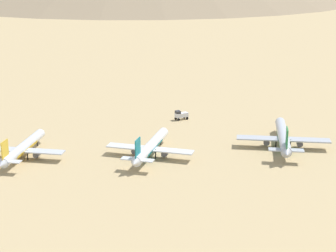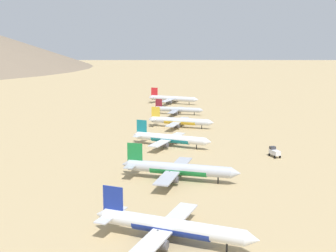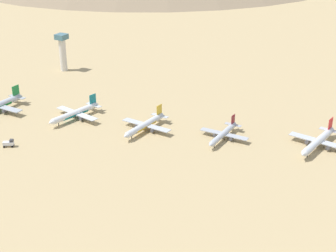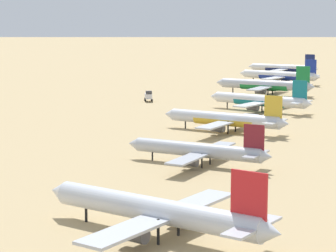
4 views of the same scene
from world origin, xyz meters
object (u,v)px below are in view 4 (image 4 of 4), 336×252
at_px(parked_jet_0, 283,68).
at_px(parked_jet_4, 225,119).
at_px(service_truck, 149,96).
at_px(parked_jet_1, 280,76).
at_px(parked_jet_5, 199,150).
at_px(parked_jet_2, 265,85).
at_px(parked_jet_3, 260,100).
at_px(parked_jet_6, 157,211).

height_order(parked_jet_0, parked_jet_4, parked_jet_0).
distance_m(parked_jet_4, service_truck, 69.10).
height_order(parked_jet_1, service_truck, parked_jet_1).
distance_m(parked_jet_1, parked_jet_5, 175.53).
distance_m(parked_jet_2, parked_jet_4, 88.87).
bearing_deg(parked_jet_2, parked_jet_1, -79.84).
height_order(parked_jet_0, parked_jet_1, parked_jet_1).
xyz_separation_m(parked_jet_1, service_truck, (22.34, 82.24, -1.70)).
bearing_deg(parked_jet_3, parked_jet_6, 102.50).
xyz_separation_m(parked_jet_2, parked_jet_3, (-13.18, 44.98, -0.31)).
relative_size(parked_jet_4, parked_jet_6, 0.94).
bearing_deg(parked_jet_4, parked_jet_0, -77.87).
distance_m(parked_jet_2, service_truck, 48.36).
relative_size(parked_jet_1, parked_jet_3, 1.08).
height_order(parked_jet_5, service_truck, parked_jet_5).
bearing_deg(parked_jet_3, parked_jet_5, 100.21).
height_order(parked_jet_5, parked_jet_6, parked_jet_6).
bearing_deg(parked_jet_3, parked_jet_1, -76.70).
height_order(parked_jet_0, service_truck, parked_jet_0).
xyz_separation_m(parked_jet_1, parked_jet_4, (-25.93, 131.66, -0.35)).
xyz_separation_m(parked_jet_1, parked_jet_5, (-35.98, 171.80, -0.68)).
xyz_separation_m(parked_jet_3, parked_jet_5, (-14.81, 82.19, -0.42)).
bearing_deg(parked_jet_0, parked_jet_5, 102.49).
xyz_separation_m(parked_jet_6, service_truck, (71.64, -134.25, -1.62)).
bearing_deg(service_truck, parked_jet_0, -94.50).
xyz_separation_m(parked_jet_3, parked_jet_6, (-28.12, 126.89, 0.19)).
bearing_deg(parked_jet_6, parked_jet_0, -76.80).
bearing_deg(parked_jet_2, parked_jet_4, 101.64).
bearing_deg(parked_jet_5, parked_jet_6, 106.59).
distance_m(parked_jet_3, parked_jet_6, 129.97).
relative_size(parked_jet_0, parked_jet_3, 1.04).
bearing_deg(parked_jet_5, parked_jet_3, -79.79).
relative_size(parked_jet_0, parked_jet_2, 0.95).
xyz_separation_m(parked_jet_2, service_truck, (30.34, 37.62, -1.74)).
xyz_separation_m(parked_jet_0, parked_jet_5, (-48.23, 217.77, -0.55)).
distance_m(parked_jet_1, parked_jet_3, 92.07).
bearing_deg(parked_jet_6, parked_jet_5, -73.41).
xyz_separation_m(parked_jet_0, parked_jet_2, (-20.24, 90.59, 0.18)).
xyz_separation_m(parked_jet_3, parked_jet_4, (-4.75, 42.06, -0.09)).
distance_m(parked_jet_0, service_truck, 128.61).
bearing_deg(parked_jet_3, parked_jet_0, -76.15).
height_order(parked_jet_1, parked_jet_3, parked_jet_1).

